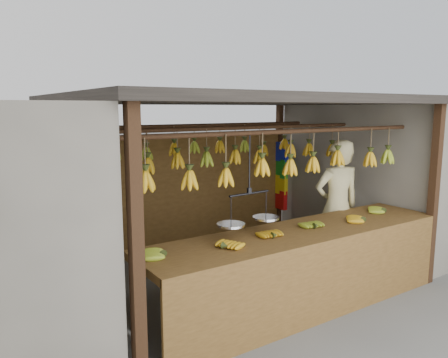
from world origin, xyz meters
TOP-DOWN VIEW (x-y plane):
  - ground at (0.00, 0.00)m, footprint 80.00×80.00m
  - stall at (0.00, 0.33)m, footprint 4.30×3.30m
  - neighbor_right at (3.60, 0.00)m, footprint 3.00×3.00m
  - counter at (0.11, -1.24)m, footprint 3.85×0.88m
  - hanging_bananas at (-0.00, -0.01)m, footprint 3.60×2.25m
  - balance_scale at (-0.55, -1.00)m, footprint 0.76×0.31m
  - vendor at (1.28, -0.56)m, footprint 0.76×0.60m
  - bag_bundles at (1.94, 1.35)m, footprint 0.08×0.26m

SIDE VIEW (x-z plane):
  - ground at x=0.00m, z-range 0.00..0.00m
  - counter at x=0.11m, z-range 0.23..1.19m
  - vendor at x=1.28m, z-range 0.00..1.84m
  - bag_bundles at x=1.94m, z-range 0.42..1.64m
  - balance_scale at x=-0.55m, z-range 0.66..1.59m
  - neighbor_right at x=3.60m, z-range 0.00..2.30m
  - hanging_bananas at x=0.00m, z-range 1.43..1.83m
  - stall at x=0.00m, z-range 0.77..3.17m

